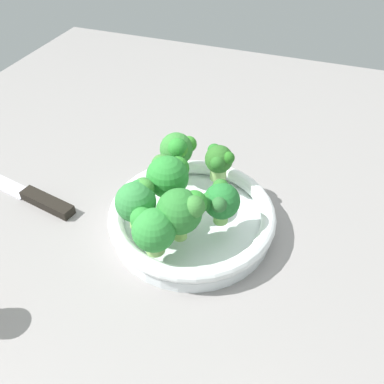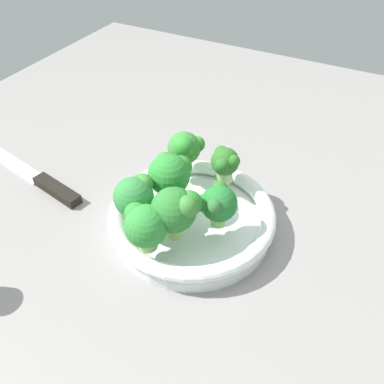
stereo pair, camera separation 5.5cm
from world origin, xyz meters
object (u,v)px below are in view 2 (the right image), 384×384
broccoli_floret_4 (146,225)px  knife (39,179)px  broccoli_floret_3 (170,174)px  broccoli_floret_2 (177,209)px  broccoli_floret_1 (185,149)px  broccoli_floret_0 (225,163)px  broccoli_floret_5 (218,203)px  bowl (192,218)px  broccoli_floret_6 (135,195)px

broccoli_floret_4 → knife: broccoli_floret_4 is taller
broccoli_floret_3 → knife: broccoli_floret_3 is taller
broccoli_floret_2 → broccoli_floret_1: bearing=-155.6°
broccoli_floret_1 → broccoli_floret_0: bearing=94.5°
broccoli_floret_0 → broccoli_floret_1: broccoli_floret_1 is taller
broccoli_floret_3 → broccoli_floret_5: (1.68, 8.02, -0.74)cm
bowl → broccoli_floret_6: size_ratio=3.47×
broccoli_floret_4 → broccoli_floret_6: 5.20cm
broccoli_floret_6 → broccoli_floret_0: bearing=151.0°
broccoli_floret_2 → broccoli_floret_5: bearing=140.8°
bowl → broccoli_floret_5: broccoli_floret_5 is taller
broccoli_floret_5 → knife: (1.32, -31.74, -7.16)cm
broccoli_floret_3 → broccoli_floret_4: broccoli_floret_3 is taller
broccoli_floret_0 → broccoli_floret_3: size_ratio=0.76×
bowl → broccoli_floret_6: 9.89cm
broccoli_floret_1 → broccoli_floret_3: size_ratio=0.91×
bowl → broccoli_floret_6: (5.27, -5.62, 6.19)cm
broccoli_floret_2 → broccoli_floret_3: size_ratio=1.00×
bowl → broccoli_floret_5: bearing=74.9°
broccoli_floret_1 → broccoli_floret_2: size_ratio=0.91×
bowl → broccoli_floret_2: 8.72cm
broccoli_floret_4 → broccoli_floret_6: broccoli_floret_6 is taller
broccoli_floret_3 → broccoli_floret_5: broccoli_floret_3 is taller
broccoli_floret_2 → broccoli_floret_0: bearing=177.2°
broccoli_floret_4 → knife: bearing=-103.7°
broccoli_floret_2 → broccoli_floret_4: broccoli_floret_2 is taller
broccoli_floret_2 → knife: broccoli_floret_2 is taller
broccoli_floret_6 → broccoli_floret_4: bearing=47.7°
bowl → broccoli_floret_0: (-7.55, 1.49, 5.39)cm
broccoli_floret_4 → knife: (-6.26, -25.58, -7.14)cm
broccoli_floret_4 → broccoli_floret_1: bearing=-169.1°
broccoli_floret_2 → broccoli_floret_4: size_ratio=1.17×
knife → broccoli_floret_3: bearing=97.2°
broccoli_floret_3 → broccoli_floret_5: bearing=78.2°
broccoli_floret_1 → broccoli_floret_3: (6.54, 1.18, 0.28)cm
knife → broccoli_floret_0: bearing=109.2°
bowl → broccoli_floret_3: bearing=-97.8°
broccoli_floret_3 → broccoli_floret_6: size_ratio=1.09×
broccoli_floret_1 → broccoli_floret_2: broccoli_floret_2 is taller
broccoli_floret_0 → broccoli_floret_6: size_ratio=0.83×
broccoli_floret_0 → broccoli_floret_1: size_ratio=0.83×
broccoli_floret_0 → broccoli_floret_5: bearing=18.2°
knife → broccoli_floret_5: bearing=92.4°
bowl → knife: (2.49, -27.39, -1.48)cm
broccoli_floret_4 → broccoli_floret_2: bearing=141.0°
broccoli_floret_4 → broccoli_floret_5: broccoli_floret_4 is taller
broccoli_floret_1 → broccoli_floret_4: broccoli_floret_1 is taller
broccoli_floret_1 → broccoli_floret_5: (8.22, 9.19, -0.46)cm
bowl → knife: size_ratio=0.90×
knife → broccoli_floret_6: bearing=82.7°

